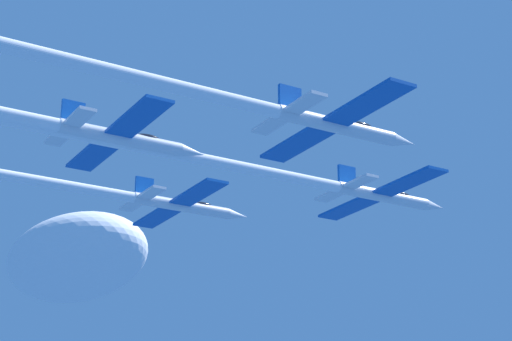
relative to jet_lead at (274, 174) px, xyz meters
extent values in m
cylinder|color=silver|center=(0.00, 11.84, -0.03)|extent=(1.11, 10.13, 1.11)
cone|color=silver|center=(0.00, 18.01, -0.03)|extent=(1.09, 2.23, 1.09)
ellipsoid|color=black|center=(0.00, 14.06, 0.45)|extent=(0.78, 2.03, 0.56)
cube|color=#0F51B2|center=(-4.41, 11.33, -0.03)|extent=(7.70, 2.23, 0.24)
cube|color=#0F51B2|center=(4.41, 11.33, -0.03)|extent=(7.70, 2.23, 0.24)
cube|color=#0F51B2|center=(0.00, 7.79, 1.34)|extent=(0.29, 1.82, 1.62)
cube|color=silver|center=(-2.29, 7.58, -0.03)|extent=(3.46, 1.34, 0.24)
cube|color=silver|center=(2.29, 7.58, -0.03)|extent=(3.46, 1.34, 0.24)
cylinder|color=white|center=(0.00, -9.81, -0.03)|extent=(1.00, 33.17, 1.00)
cylinder|color=silver|center=(-13.33, -2.20, 0.40)|extent=(1.11, 10.13, 1.11)
cone|color=silver|center=(-13.33, 3.98, 0.40)|extent=(1.09, 2.23, 1.09)
ellipsoid|color=black|center=(-13.33, 0.03, 0.87)|extent=(0.78, 2.03, 0.56)
cube|color=#0F51B2|center=(-17.73, -2.71, 0.40)|extent=(7.70, 2.23, 0.24)
cube|color=#0F51B2|center=(-8.92, -2.71, 0.40)|extent=(7.70, 2.23, 0.24)
cube|color=#0F51B2|center=(-13.33, -6.25, 1.77)|extent=(0.29, 1.82, 1.62)
cube|color=silver|center=(-15.62, -6.45, 0.40)|extent=(3.46, 1.34, 0.24)
cube|color=silver|center=(-11.04, -6.45, 0.40)|extent=(3.46, 1.34, 0.24)
cylinder|color=silver|center=(12.99, -2.61, -0.78)|extent=(1.11, 10.13, 1.11)
cone|color=silver|center=(12.99, 3.56, -0.78)|extent=(1.09, 2.23, 1.09)
ellipsoid|color=black|center=(12.99, -0.38, -0.31)|extent=(0.78, 2.03, 0.56)
cube|color=#0F51B2|center=(8.59, -3.12, -0.78)|extent=(7.70, 2.23, 0.24)
cube|color=#0F51B2|center=(17.40, -3.12, -0.78)|extent=(7.70, 2.23, 0.24)
cube|color=#0F51B2|center=(12.99, -6.66, 0.59)|extent=(0.29, 1.82, 1.62)
cube|color=silver|center=(10.70, -6.87, -0.78)|extent=(3.46, 1.34, 0.24)
cube|color=silver|center=(15.28, -6.87, -0.78)|extent=(3.46, 1.34, 0.24)
cylinder|color=white|center=(12.99, -27.21, -0.78)|extent=(1.00, 39.06, 1.00)
cylinder|color=silver|center=(0.83, -14.43, 0.06)|extent=(1.11, 10.13, 1.11)
cone|color=silver|center=(0.83, -8.25, 0.06)|extent=(1.09, 2.23, 1.09)
ellipsoid|color=black|center=(0.83, -12.20, 0.54)|extent=(0.78, 2.03, 0.56)
cube|color=#0F51B2|center=(-3.57, -14.94, 0.06)|extent=(7.70, 2.23, 0.24)
cube|color=#0F51B2|center=(5.24, -14.94, 0.06)|extent=(7.70, 2.23, 0.24)
cube|color=#0F51B2|center=(0.83, -18.48, 1.43)|extent=(0.29, 1.82, 1.62)
cube|color=silver|center=(-1.46, -18.68, 0.06)|extent=(3.46, 1.34, 0.24)
cube|color=silver|center=(3.12, -18.68, 0.06)|extent=(3.46, 1.34, 0.24)
ellipsoid|color=white|center=(-63.97, 4.98, 7.24)|extent=(33.17, 18.25, 11.61)
camera|label=1|loc=(63.03, -39.09, -26.64)|focal=64.31mm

